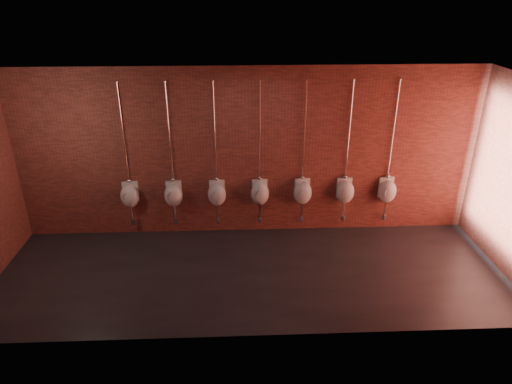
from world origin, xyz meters
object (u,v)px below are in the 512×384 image
urinal_0 (130,195)px  urinal_2 (217,193)px  urinal_1 (173,194)px  urinal_5 (345,191)px  urinal_3 (260,192)px  urinal_6 (387,190)px  urinal_4 (303,192)px

urinal_0 → urinal_2: same height
urinal_1 → urinal_5: (3.26, 0.00, 0.00)m
urinal_3 → urinal_6: same height
urinal_2 → urinal_5: (2.44, 0.00, 0.00)m
urinal_5 → urinal_1: bearing=180.0°
urinal_3 → urinal_6: 2.44m
urinal_0 → urinal_2: (1.63, 0.00, 0.00)m
urinal_0 → urinal_6: 4.89m
urinal_0 → urinal_4: same height
urinal_0 → urinal_1: size_ratio=1.00×
urinal_1 → urinal_6: (4.07, 0.00, 0.00)m
urinal_0 → urinal_4: (3.26, 0.00, 0.00)m
urinal_5 → urinal_3: bearing=180.0°
urinal_1 → urinal_2: 0.81m
urinal_0 → urinal_1: same height
urinal_0 → urinal_6: size_ratio=1.00×
urinal_0 → urinal_5: 4.07m
urinal_1 → urinal_3: bearing=0.0°
urinal_4 → urinal_5: 0.81m
urinal_4 → urinal_6: (1.63, 0.00, 0.00)m
urinal_2 → urinal_5: same height
urinal_6 → urinal_3: bearing=180.0°
urinal_3 → urinal_5: size_ratio=1.00×
urinal_3 → urinal_4: (0.81, 0.00, 0.00)m
urinal_5 → urinal_6: 0.81m
urinal_6 → urinal_5: bearing=180.0°
urinal_3 → urinal_2: bearing=180.0°
urinal_0 → urinal_1: 0.81m
urinal_1 → urinal_4: (2.44, 0.00, 0.00)m
urinal_4 → urinal_6: size_ratio=1.00×
urinal_1 → urinal_4: size_ratio=1.00×
urinal_1 → urinal_5: same height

